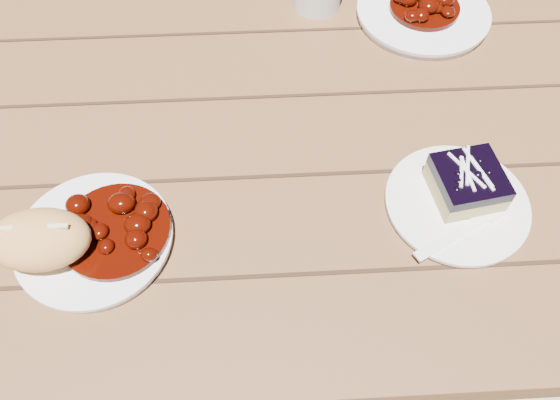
{
  "coord_description": "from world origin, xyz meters",
  "views": [
    {
      "loc": [
        0.02,
        -0.55,
        1.4
      ],
      "look_at": [
        0.04,
        -0.16,
        0.81
      ],
      "focal_mm": 35.0,
      "sensor_mm": 36.0,
      "label": 1
    }
  ],
  "objects_px": {
    "picnic_table": "(254,194)",
    "blueberry_cake": "(467,183)",
    "main_plate": "(95,240)",
    "second_plate": "(423,14)",
    "bread_roll": "(39,240)",
    "dessert_plate": "(457,204)"
  },
  "relations": [
    {
      "from": "main_plate",
      "to": "blueberry_cake",
      "type": "distance_m",
      "value": 0.51
    },
    {
      "from": "main_plate",
      "to": "dessert_plate",
      "type": "relative_size",
      "value": 1.05
    },
    {
      "from": "bread_roll",
      "to": "main_plate",
      "type": "bearing_deg",
      "value": 19.98
    },
    {
      "from": "bread_roll",
      "to": "second_plate",
      "type": "relative_size",
      "value": 0.55
    },
    {
      "from": "dessert_plate",
      "to": "second_plate",
      "type": "height_order",
      "value": "second_plate"
    },
    {
      "from": "picnic_table",
      "to": "second_plate",
      "type": "bearing_deg",
      "value": 39.48
    },
    {
      "from": "main_plate",
      "to": "bread_roll",
      "type": "distance_m",
      "value": 0.07
    },
    {
      "from": "picnic_table",
      "to": "blueberry_cake",
      "type": "height_order",
      "value": "blueberry_cake"
    },
    {
      "from": "main_plate",
      "to": "second_plate",
      "type": "height_order",
      "value": "same"
    },
    {
      "from": "main_plate",
      "to": "second_plate",
      "type": "xyz_separation_m",
      "value": [
        0.53,
        0.44,
        0.0
      ]
    },
    {
      "from": "dessert_plate",
      "to": "second_plate",
      "type": "relative_size",
      "value": 0.83
    },
    {
      "from": "bread_roll",
      "to": "dessert_plate",
      "type": "height_order",
      "value": "bread_roll"
    },
    {
      "from": "main_plate",
      "to": "bread_roll",
      "type": "height_order",
      "value": "bread_roll"
    },
    {
      "from": "second_plate",
      "to": "bread_roll",
      "type": "bearing_deg",
      "value": -141.8
    },
    {
      "from": "main_plate",
      "to": "blueberry_cake",
      "type": "height_order",
      "value": "blueberry_cake"
    },
    {
      "from": "blueberry_cake",
      "to": "main_plate",
      "type": "bearing_deg",
      "value": 176.2
    },
    {
      "from": "picnic_table",
      "to": "blueberry_cake",
      "type": "distance_m",
      "value": 0.38
    },
    {
      "from": "main_plate",
      "to": "blueberry_cake",
      "type": "relative_size",
      "value": 2.01
    },
    {
      "from": "picnic_table",
      "to": "blueberry_cake",
      "type": "relative_size",
      "value": 19.7
    },
    {
      "from": "bread_roll",
      "to": "blueberry_cake",
      "type": "bearing_deg",
      "value": 6.84
    },
    {
      "from": "main_plate",
      "to": "second_plate",
      "type": "bearing_deg",
      "value": 39.71
    },
    {
      "from": "main_plate",
      "to": "dessert_plate",
      "type": "bearing_deg",
      "value": 3.75
    }
  ]
}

